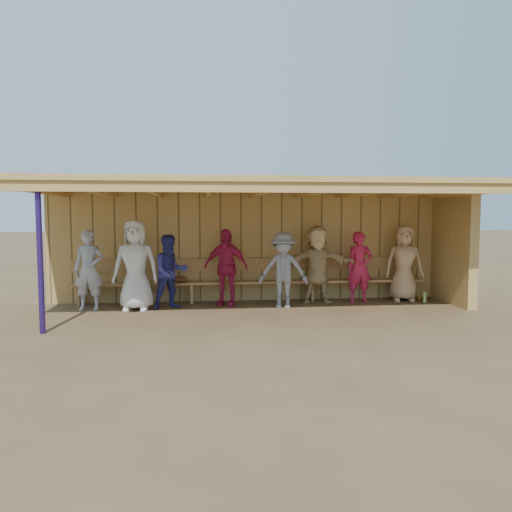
{
  "coord_description": "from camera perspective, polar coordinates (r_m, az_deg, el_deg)",
  "views": [
    {
      "loc": [
        -1.11,
        -9.49,
        1.89
      ],
      "look_at": [
        0.0,
        0.35,
        1.05
      ],
      "focal_mm": 35.0,
      "sensor_mm": 36.0,
      "label": 1
    }
  ],
  "objects": [
    {
      "name": "player_a",
      "position": [
        10.32,
        -18.56,
        -1.52
      ],
      "size": [
        0.6,
        0.42,
        1.58
      ],
      "primitive_type": "imported",
      "rotation": [
        0.0,
        0.0,
        -0.08
      ],
      "color": "#9D9BA3",
      "rests_on": "ground"
    },
    {
      "name": "player_h",
      "position": [
        11.25,
        16.59,
        -0.8
      ],
      "size": [
        0.89,
        0.67,
        1.65
      ],
      "primitive_type": "imported",
      "rotation": [
        0.0,
        0.0,
        -0.19
      ],
      "color": "tan",
      "rests_on": "ground"
    },
    {
      "name": "player_b",
      "position": [
        9.98,
        -13.61,
        -1.04
      ],
      "size": [
        0.91,
        0.64,
        1.78
      ],
      "primitive_type": "imported",
      "rotation": [
        0.0,
        0.0,
        -0.09
      ],
      "color": "silver",
      "rests_on": "ground"
    },
    {
      "name": "player_c",
      "position": [
        10.06,
        -9.75,
        -1.78
      ],
      "size": [
        0.87,
        0.78,
        1.48
      ],
      "primitive_type": "imported",
      "rotation": [
        0.0,
        0.0,
        0.37
      ],
      "color": "navy",
      "rests_on": "ground"
    },
    {
      "name": "player_g",
      "position": [
        10.91,
        11.76,
        -1.23
      ],
      "size": [
        0.55,
        0.36,
        1.51
      ],
      "primitive_type": "imported",
      "rotation": [
        0.0,
        0.0,
        0.0
      ],
      "color": "#C51F44",
      "rests_on": "ground"
    },
    {
      "name": "player_e",
      "position": [
        10.06,
        3.14,
        -1.6
      ],
      "size": [
        1.09,
        0.79,
        1.52
      ],
      "primitive_type": "imported",
      "rotation": [
        0.0,
        0.0,
        -0.25
      ],
      "color": "gray",
      "rests_on": "ground"
    },
    {
      "name": "player_d",
      "position": [
        10.31,
        -3.48,
        -1.28
      ],
      "size": [
        1.0,
        0.67,
        1.58
      ],
      "primitive_type": "imported",
      "rotation": [
        0.0,
        0.0,
        -0.33
      ],
      "color": "#BC1E47",
      "rests_on": "ground"
    },
    {
      "name": "dugout_structure",
      "position": [
        10.29,
        1.95,
        3.76
      ],
      "size": [
        8.8,
        3.2,
        2.5
      ],
      "color": "tan",
      "rests_on": "ground"
    },
    {
      "name": "player_f",
      "position": [
        10.65,
        7.01,
        -0.93
      ],
      "size": [
        1.53,
        0.5,
        1.65
      ],
      "primitive_type": "imported",
      "rotation": [
        0.0,
        0.0,
        0.01
      ],
      "color": "#DEBB7D",
      "rests_on": "ground"
    },
    {
      "name": "ground",
      "position": [
        9.74,
        0.23,
        -6.34
      ],
      "size": [
        90.0,
        90.0,
        0.0
      ],
      "primitive_type": "plane",
      "color": "brown",
      "rests_on": "ground"
    },
    {
      "name": "dugout_equipment",
      "position": [
        10.58,
        -4.18,
        -2.77
      ],
      "size": [
        5.57,
        0.62,
        0.8
      ],
      "color": "gold",
      "rests_on": "ground"
    },
    {
      "name": "bench",
      "position": [
        10.75,
        -0.46,
        -2.43
      ],
      "size": [
        7.6,
        0.34,
        0.93
      ],
      "color": "#AF814B",
      "rests_on": "ground"
    }
  ]
}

